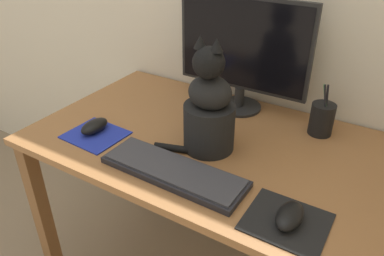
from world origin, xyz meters
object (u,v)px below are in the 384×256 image
(keyboard, at_px, (173,171))
(pen_cup, at_px, (322,119))
(cat, at_px, (209,110))
(computer_mouse_left, at_px, (94,126))
(computer_mouse_right, at_px, (290,216))
(monitor, at_px, (242,51))

(keyboard, height_order, pen_cup, pen_cup)
(cat, bearing_deg, computer_mouse_left, -159.68)
(computer_mouse_left, height_order, computer_mouse_right, computer_mouse_left)
(computer_mouse_left, bearing_deg, keyboard, -8.76)
(monitor, distance_m, keyboard, 0.52)
(cat, distance_m, pen_cup, 0.40)
(computer_mouse_left, xyz_separation_m, cat, (0.38, 0.12, 0.11))
(monitor, bearing_deg, pen_cup, -5.25)
(monitor, bearing_deg, computer_mouse_right, -53.31)
(monitor, xyz_separation_m, keyboard, (0.02, -0.48, -0.22))
(computer_mouse_left, relative_size, computer_mouse_right, 1.01)
(monitor, relative_size, computer_mouse_left, 4.51)
(computer_mouse_right, bearing_deg, monitor, 126.69)
(monitor, height_order, computer_mouse_left, monitor)
(keyboard, xyz_separation_m, computer_mouse_right, (0.35, -0.02, 0.01))
(monitor, xyz_separation_m, computer_mouse_right, (0.37, -0.49, -0.20))
(keyboard, relative_size, cat, 1.20)
(computer_mouse_left, xyz_separation_m, computer_mouse_right, (0.71, -0.07, -0.00))
(monitor, distance_m, cat, 0.32)
(computer_mouse_right, xyz_separation_m, cat, (-0.33, 0.19, 0.11))
(monitor, relative_size, cat, 1.37)
(cat, bearing_deg, monitor, 99.60)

